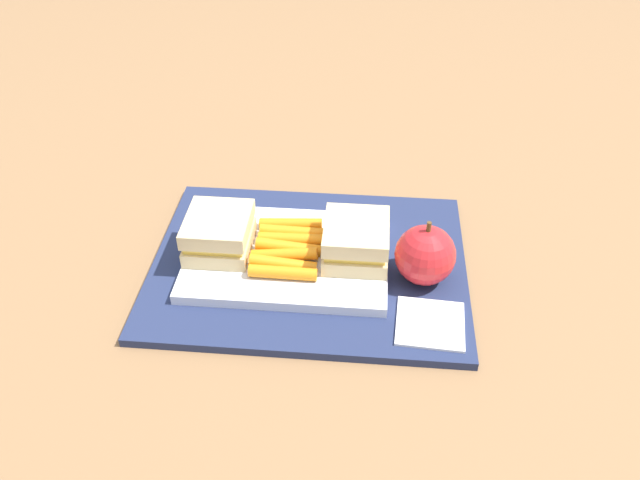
% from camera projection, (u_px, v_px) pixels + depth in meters
% --- Properties ---
extents(ground_plane, '(2.40, 2.40, 0.00)m').
position_uv_depth(ground_plane, '(309.00, 268.00, 0.76)').
color(ground_plane, olive).
extents(lunchbag_mat, '(0.36, 0.28, 0.01)m').
position_uv_depth(lunchbag_mat, '(309.00, 264.00, 0.76)').
color(lunchbag_mat, navy).
rests_on(lunchbag_mat, ground_plane).
extents(food_tray, '(0.23, 0.17, 0.01)m').
position_uv_depth(food_tray, '(288.00, 256.00, 0.75)').
color(food_tray, white).
rests_on(food_tray, lunchbag_mat).
extents(sandwich_half_left, '(0.07, 0.08, 0.04)m').
position_uv_depth(sandwich_half_left, '(219.00, 233.00, 0.74)').
color(sandwich_half_left, '#DBC189').
rests_on(sandwich_half_left, food_tray).
extents(sandwich_half_right, '(0.07, 0.08, 0.04)m').
position_uv_depth(sandwich_half_right, '(356.00, 241.00, 0.73)').
color(sandwich_half_right, '#DBC189').
rests_on(sandwich_half_right, food_tray).
extents(carrot_sticks_bundle, '(0.08, 0.10, 0.02)m').
position_uv_depth(carrot_sticks_bundle, '(287.00, 247.00, 0.74)').
color(carrot_sticks_bundle, orange).
rests_on(carrot_sticks_bundle, food_tray).
extents(apple, '(0.07, 0.07, 0.08)m').
position_uv_depth(apple, '(425.00, 255.00, 0.71)').
color(apple, red).
rests_on(apple, lunchbag_mat).
extents(paper_napkin, '(0.07, 0.07, 0.00)m').
position_uv_depth(paper_napkin, '(430.00, 324.00, 0.67)').
color(paper_napkin, white).
rests_on(paper_napkin, lunchbag_mat).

